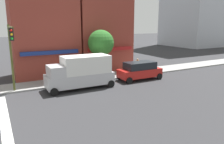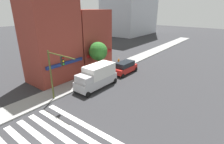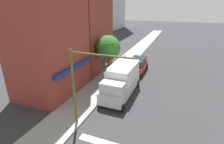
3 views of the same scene
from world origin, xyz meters
TOP-DOWN VIEW (x-y plane):
  - storefront_row at (12.46, 11.50)m, footprint 13.97×5.30m
  - traffic_signal at (5.71, 5.37)m, footprint 0.32×4.42m
  - box_truck_silver at (11.30, 4.70)m, footprint 6.23×2.42m
  - suv_red at (18.02, 4.70)m, footprint 4.73×2.12m
  - pedestrian_orange_vest at (19.24, 6.85)m, footprint 0.32×0.32m
  - fire_hydrant at (10.34, 6.40)m, footprint 0.24×0.24m
  - street_tree at (14.77, 7.50)m, footprint 2.85×2.85m

SIDE VIEW (x-z plane):
  - fire_hydrant at x=10.34m, z-range 0.19..1.03m
  - suv_red at x=18.02m, z-range 0.06..2.00m
  - pedestrian_orange_vest at x=19.24m, z-range 0.19..1.96m
  - box_truck_silver at x=11.30m, z-range 0.07..3.11m
  - street_tree at x=14.77m, z-range 1.29..6.45m
  - traffic_signal at x=5.71m, z-range 1.08..6.95m
  - storefront_row at x=12.46m, z-range -0.88..13.29m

